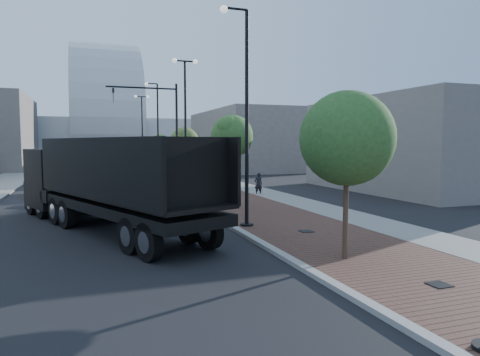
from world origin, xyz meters
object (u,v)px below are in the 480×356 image
object	(u,v)px
dump_truck	(88,188)
dark_car_mid	(54,185)
pedestrian	(258,184)
white_sedan	(97,191)

from	to	relation	value
dump_truck	dark_car_mid	distance (m)	12.11
dark_car_mid	pedestrian	world-z (taller)	pedestrian
dump_truck	white_sedan	distance (m)	7.72
dark_car_mid	pedestrian	xyz separation A→B (m)	(13.44, -4.52, 0.04)
dump_truck	dark_car_mid	world-z (taller)	dump_truck
white_sedan	pedestrian	bearing A→B (deg)	-1.58
pedestrian	dump_truck	bearing A→B (deg)	37.33
dump_truck	white_sedan	world-z (taller)	dump_truck
dump_truck	pedestrian	xyz separation A→B (m)	(11.24, 7.36, -0.83)
dark_car_mid	dump_truck	bearing A→B (deg)	-99.25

